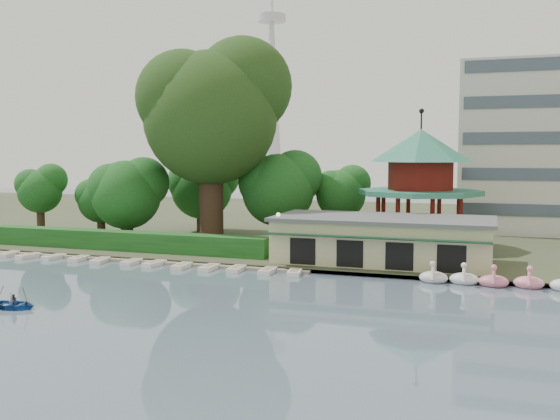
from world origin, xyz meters
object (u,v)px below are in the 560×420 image
at_px(pavilion, 420,176).
at_px(big_tree, 213,108).
at_px(dock, 131,260).
at_px(rowboat_with_passengers, 12,301).
at_px(boathouse, 383,239).

xyz_separation_m(pavilion, big_tree, (-20.81, -3.78, 6.97)).
distance_m(dock, big_tree, 18.36).
distance_m(big_tree, rowboat_with_passengers, 31.62).
bearing_deg(big_tree, dock, -106.13).
xyz_separation_m(boathouse, rowboat_with_passengers, (-19.72, -22.10, -1.90)).
relative_size(boathouse, rowboat_with_passengers, 4.02).
bearing_deg(dock, boathouse, 12.24).
relative_size(dock, rowboat_with_passengers, 7.34).
relative_size(pavilion, rowboat_with_passengers, 2.91).
distance_m(pavilion, rowboat_with_passengers, 39.41).
xyz_separation_m(dock, rowboat_with_passengers, (2.28, -17.32, 0.34)).
height_order(pavilion, big_tree, big_tree).
xyz_separation_m(boathouse, big_tree, (-18.81, 6.25, 12.08)).
height_order(pavilion, rowboat_with_passengers, pavilion).
distance_m(boathouse, big_tree, 23.21).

